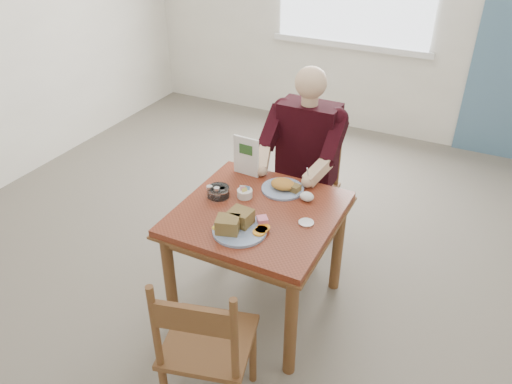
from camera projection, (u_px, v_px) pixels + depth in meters
The scene contains 15 objects.
floor at pixel (258, 304), 3.30m from camera, with size 6.00×6.00×0.00m, color #6F685A.
wall_back at pixel (396, 0), 4.83m from camera, with size 5.50×5.50×0.00m, color white.
lemon_wedge at pixel (217, 229), 2.72m from camera, with size 0.06×0.04×0.03m, color yellow.
napkin at pixel (307, 196), 2.98m from camera, with size 0.09×0.07×0.05m, color white.
metal_dish at pixel (306, 223), 2.79m from camera, with size 0.09×0.09×0.01m, color silver.
table at pixel (258, 226), 2.96m from camera, with size 0.92×0.92×0.75m.
chair_far at pixel (306, 186), 3.65m from camera, with size 0.42×0.42×0.95m.
chair_near at pixel (206, 347), 2.39m from camera, with size 0.51×0.51×0.95m.
diner at pixel (304, 151), 3.41m from camera, with size 0.53×0.56×1.39m.
near_plate at pixel (238, 225), 2.71m from camera, with size 0.34×0.34×0.10m.
far_plate at pixel (284, 186), 3.08m from camera, with size 0.31×0.31×0.07m.
caddy at pixel (245, 193), 3.01m from camera, with size 0.12×0.12×0.07m.
shakers at pixel (213, 193), 2.99m from camera, with size 0.09×0.04×0.08m.
creamer at pixel (219, 192), 3.02m from camera, with size 0.17×0.17×0.06m.
menu at pixel (246, 156), 3.19m from camera, with size 0.18×0.03×0.26m.
Camera 1 is at (1.07, -2.16, 2.37)m, focal length 35.00 mm.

